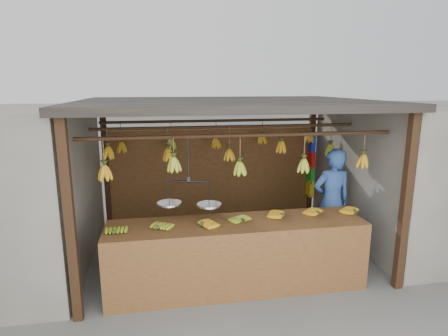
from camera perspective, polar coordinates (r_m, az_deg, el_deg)
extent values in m
plane|color=#5B5B57|center=(6.19, 0.49, -12.43)|extent=(80.00, 80.00, 0.00)
cube|color=black|center=(4.39, -22.40, -7.93)|extent=(0.10, 0.10, 2.30)
cube|color=black|center=(5.24, 25.92, -4.97)|extent=(0.10, 0.10, 2.30)
cube|color=black|center=(7.24, -17.52, 0.27)|extent=(0.10, 0.10, 2.30)
cube|color=black|center=(7.79, 13.07, 1.36)|extent=(0.10, 0.10, 2.30)
cube|color=black|center=(5.62, 0.54, 9.84)|extent=(4.30, 3.30, 0.10)
cylinder|color=black|center=(4.68, 2.78, 4.98)|extent=(4.00, 0.05, 0.05)
cylinder|color=black|center=(5.65, 0.53, 6.29)|extent=(4.00, 0.05, 0.05)
cylinder|color=black|center=(6.63, -1.06, 7.21)|extent=(4.00, 0.05, 0.05)
cube|color=brown|center=(7.30, -1.64, -1.06)|extent=(4.00, 0.06, 1.80)
cube|color=slate|center=(7.35, 29.29, -0.58)|extent=(3.00, 3.00, 2.30)
cube|color=brown|center=(4.85, 1.96, -8.67)|extent=(3.31, 0.74, 0.08)
cube|color=brown|center=(4.69, 2.88, -14.94)|extent=(3.31, 0.04, 0.90)
cube|color=black|center=(4.70, -16.89, -16.03)|extent=(0.07, 0.07, 0.82)
cube|color=black|center=(5.29, 19.85, -12.89)|extent=(0.07, 0.07, 0.82)
cube|color=black|center=(5.26, -16.09, -12.75)|extent=(0.07, 0.07, 0.82)
cube|color=black|center=(5.79, 16.71, -10.38)|extent=(0.07, 0.07, 0.82)
ellipsoid|color=#92A523|center=(4.60, -16.20, -9.46)|extent=(0.18, 0.24, 0.06)
ellipsoid|color=#92A523|center=(4.62, -9.96, -9.05)|extent=(0.28, 0.30, 0.06)
ellipsoid|color=#C48915|center=(4.65, -3.27, -8.71)|extent=(0.29, 0.26, 0.06)
ellipsoid|color=#92A523|center=(4.79, 3.07, -8.07)|extent=(0.27, 0.30, 0.06)
ellipsoid|color=#C48915|center=(5.05, 8.87, -7.10)|extent=(0.30, 0.27, 0.06)
ellipsoid|color=#C48915|center=(5.22, 14.24, -6.68)|extent=(0.29, 0.30, 0.06)
ellipsoid|color=#C48915|center=(5.42, 19.42, -6.32)|extent=(0.29, 0.30, 0.06)
ellipsoid|color=#C48915|center=(4.68, -17.68, -0.70)|extent=(0.16, 0.16, 0.28)
ellipsoid|color=#92A523|center=(4.58, -7.63, 0.54)|extent=(0.16, 0.16, 0.28)
ellipsoid|color=#92A523|center=(4.79, 2.43, -0.08)|extent=(0.16, 0.16, 0.28)
ellipsoid|color=#92A523|center=(5.01, 12.04, 0.35)|extent=(0.16, 0.16, 0.28)
ellipsoid|color=#C48915|center=(5.40, 20.42, 0.99)|extent=(0.16, 0.16, 0.28)
ellipsoid|color=#C48915|center=(5.60, -17.25, 2.24)|extent=(0.16, 0.16, 0.28)
ellipsoid|color=#C48915|center=(5.57, -8.47, 1.99)|extent=(0.16, 0.16, 0.28)
ellipsoid|color=#C48915|center=(5.67, 0.82, 2.03)|extent=(0.16, 0.16, 0.28)
ellipsoid|color=#C48915|center=(5.89, 8.71, 3.19)|extent=(0.16, 0.16, 0.28)
ellipsoid|color=#92A523|center=(6.22, 15.88, 2.63)|extent=(0.16, 0.16, 0.28)
ellipsoid|color=#C48915|center=(6.63, -15.33, 3.06)|extent=(0.16, 0.16, 0.28)
ellipsoid|color=#92A523|center=(6.63, -8.02, 3.67)|extent=(0.16, 0.16, 0.28)
ellipsoid|color=#C48915|center=(6.67, -1.21, 3.83)|extent=(0.16, 0.16, 0.28)
ellipsoid|color=#C48915|center=(6.90, 5.84, 4.45)|extent=(0.16, 0.16, 0.28)
ellipsoid|color=#C48915|center=(7.11, 12.90, 4.55)|extent=(0.16, 0.16, 0.28)
cylinder|color=black|center=(4.62, -5.49, 1.32)|extent=(0.02, 0.02, 0.56)
cylinder|color=black|center=(4.68, -5.42, -2.05)|extent=(0.54, 0.18, 0.02)
cylinder|color=silver|center=(4.83, -8.33, -5.40)|extent=(0.30, 0.30, 0.02)
cylinder|color=silver|center=(4.72, -2.29, -5.67)|extent=(0.30, 0.30, 0.02)
imported|color=#3359A5|center=(6.08, 16.10, -4.96)|extent=(0.62, 0.42, 1.68)
cube|color=#1426BF|center=(7.57, 13.22, 3.71)|extent=(0.08, 0.26, 0.34)
cube|color=red|center=(7.62, 13.10, 1.27)|extent=(0.08, 0.26, 0.34)
cube|color=#199926|center=(7.69, 12.99, -1.00)|extent=(0.08, 0.26, 0.34)
cube|color=yellow|center=(7.75, 12.89, -2.92)|extent=(0.08, 0.26, 0.34)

